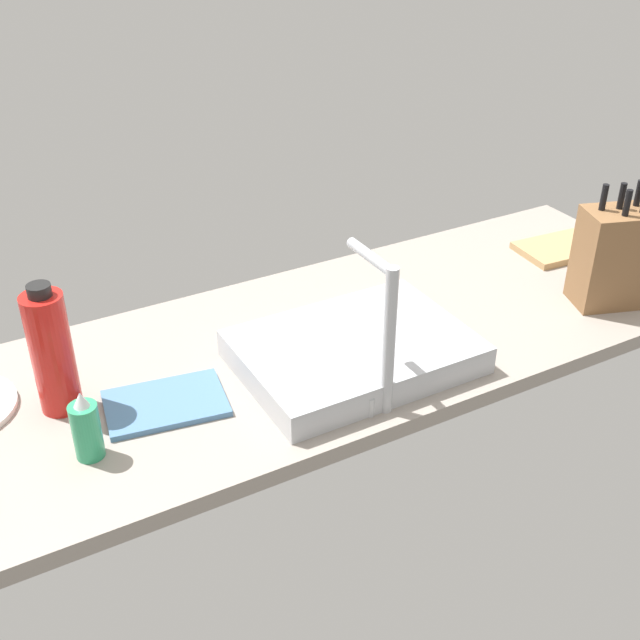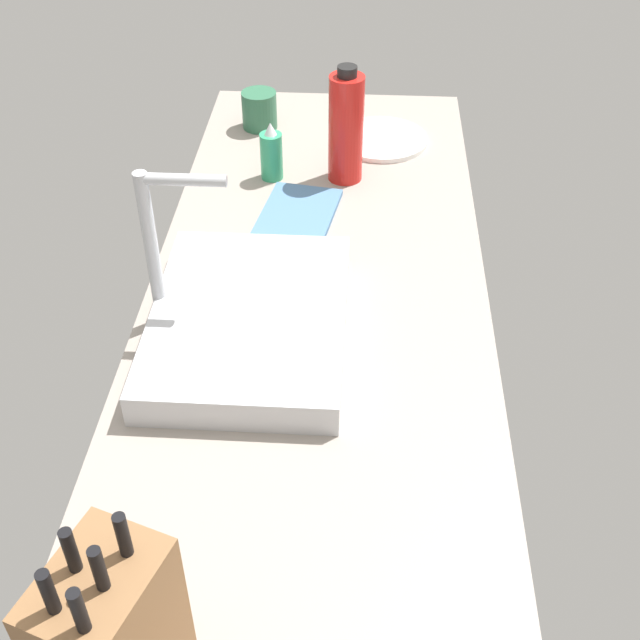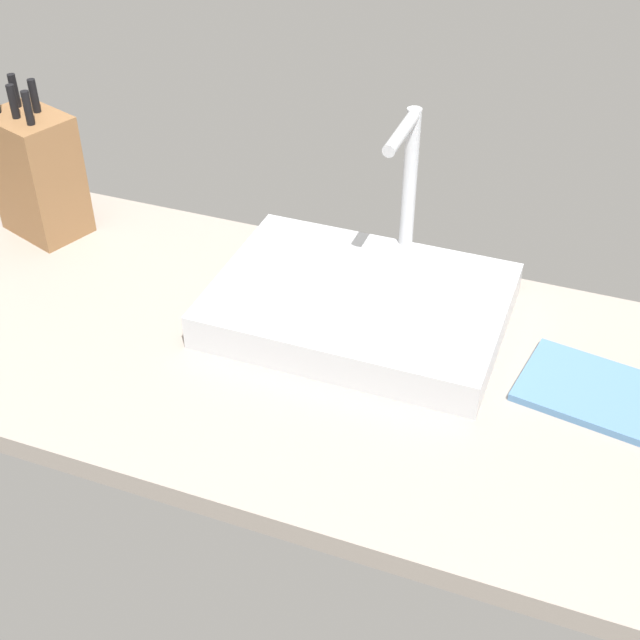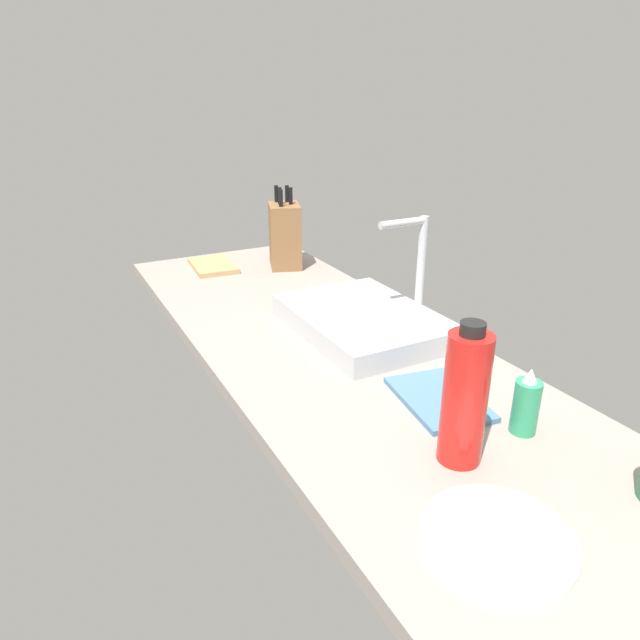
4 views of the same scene
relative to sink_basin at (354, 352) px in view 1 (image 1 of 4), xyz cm
name	(u,v)px [view 1 (image 1 of 4)]	position (x,y,z in cm)	size (l,w,h in cm)	color
countertop_slab	(311,350)	(4.10, -11.04, -4.72)	(194.17, 64.63, 3.50)	gray
sink_basin	(354,352)	(0.00, 0.00, 0.00)	(46.37, 33.56, 5.95)	#B7BABF
faucet	(384,326)	(2.97, 14.69, 14.95)	(5.50, 15.01, 30.45)	#B7BABF
knife_block	(611,257)	(-64.27, 6.29, 8.71)	(17.38, 15.00, 28.84)	brown
cutting_board	(560,248)	(-74.44, -18.28, -2.07)	(21.90, 14.40, 1.80)	tan
soap_bottle	(86,429)	(55.34, 1.93, 2.93)	(5.07, 5.07, 13.62)	#2D9966
water_bottle	(52,352)	(56.21, -14.72, 9.52)	(7.79, 7.79, 26.49)	red
dish_towel	(166,403)	(38.96, -5.25, -2.37)	(22.66, 15.15, 1.20)	teal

